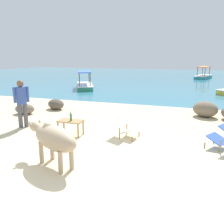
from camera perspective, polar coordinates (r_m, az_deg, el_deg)
sand_beach at (r=5.82m, az=-9.02°, el=-11.62°), size 18.00×14.00×0.04m
water_surface at (r=26.88m, az=13.43°, el=7.67°), size 60.00×36.00×0.03m
cow at (r=5.45m, az=-13.68°, el=-6.02°), size 1.72×1.06×0.98m
low_bench_table at (r=7.52m, az=-9.84°, el=-2.57°), size 0.76×0.45×0.47m
bottle at (r=7.43m, az=-9.76°, el=-1.17°), size 0.07×0.07×0.30m
deck_chair_near at (r=7.25m, az=3.07°, el=-3.02°), size 0.85×0.66×0.68m
deck_chair_far at (r=6.94m, az=25.03°, el=-5.03°), size 0.93×0.85×0.68m
person_standing at (r=8.65m, az=-20.70°, el=2.64°), size 0.38×0.39×1.62m
shore_rock_large at (r=10.81m, az=-20.03°, el=0.70°), size 0.89×0.67×0.43m
shore_rock_small at (r=10.36m, az=21.30°, el=0.63°), size 1.24×1.15×0.62m
shore_rock_flat at (r=11.33m, az=-13.19°, el=1.82°), size 1.11×1.02×0.47m
boat_teal at (r=28.50m, az=20.90°, el=8.05°), size 2.07×3.85×1.29m
boat_green at (r=18.54m, az=-6.52°, el=6.48°), size 2.67×3.80×1.29m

